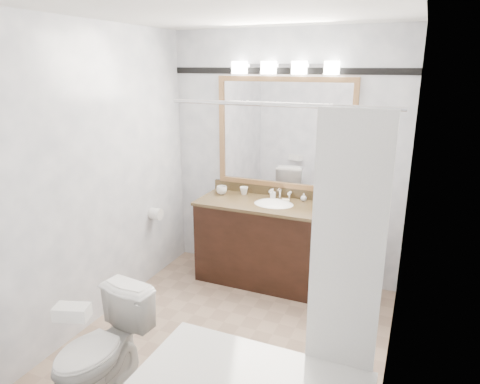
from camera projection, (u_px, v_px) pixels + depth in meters
name	position (u px, v px, depth m)	size (l,w,h in m)	color
room	(231.00, 192.00, 3.17)	(2.42, 2.62, 2.52)	tan
vanity	(273.00, 242.00, 4.30)	(1.53, 0.58, 0.97)	black
mirror	(284.00, 134.00, 4.23)	(1.40, 0.04, 1.10)	#AB7C4D
vanity_light_bar	(284.00, 67.00, 4.00)	(1.02, 0.14, 0.12)	silver
accent_stripe	(286.00, 71.00, 4.07)	(2.40, 0.01, 0.06)	black
tp_roll	(156.00, 214.00, 4.35)	(0.12, 0.12, 0.11)	white
toilet	(101.00, 349.00, 2.82)	(0.40, 0.70, 0.71)	white
tissue_box	(72.00, 312.00, 2.53)	(0.20, 0.11, 0.08)	white
coffee_maker	(339.00, 194.00, 3.90)	(0.18, 0.23, 0.35)	black
cup_left	(222.00, 190.00, 4.49)	(0.11, 0.11, 0.09)	white
cup_right	(244.00, 191.00, 4.48)	(0.09, 0.09, 0.08)	white
soap_bottle_a	(273.00, 194.00, 4.30)	(0.05, 0.05, 0.11)	white
soap_bottle_b	(304.00, 197.00, 4.26)	(0.06, 0.06, 0.08)	white
soap_bar	(286.00, 200.00, 4.25)	(0.07, 0.04, 0.02)	beige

